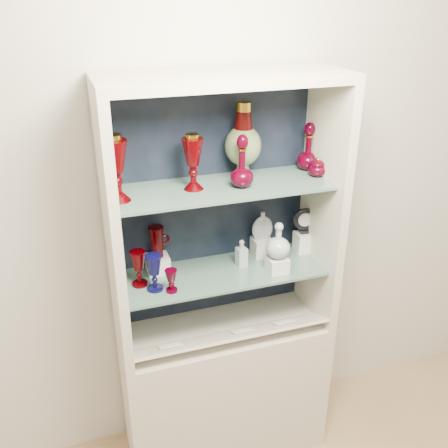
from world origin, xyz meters
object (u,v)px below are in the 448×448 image
object	(u,v)px
pedestal_lamp_right	(193,162)
cameo_medallion	(305,220)
enamel_urn	(243,140)
clear_square_bottle	(242,253)
ruby_goblet_tall	(139,268)
pedestal_lamp_left	(116,168)
cobalt_goblet	(154,273)
ruby_decanter_b	(309,145)
ruby_goblet_small	(171,281)
lidded_bowl	(317,167)
flat_flask	(262,225)
clear_round_decanter	(278,241)
ruby_pitcher	(157,242)
ruby_decanter_a	(242,158)

from	to	relation	value
pedestal_lamp_right	cameo_medallion	bearing A→B (deg)	6.02
enamel_urn	clear_square_bottle	bearing A→B (deg)	-109.65
ruby_goblet_tall	pedestal_lamp_left	bearing A→B (deg)	-153.05
pedestal_lamp_left	cobalt_goblet	distance (m)	0.48
ruby_decanter_b	cobalt_goblet	world-z (taller)	ruby_decanter_b
ruby_goblet_small	cobalt_goblet	bearing A→B (deg)	149.31
lidded_bowl	flat_flask	world-z (taller)	lidded_bowl
lidded_bowl	pedestal_lamp_left	bearing A→B (deg)	-179.35
pedestal_lamp_left	flat_flask	distance (m)	0.78
clear_square_bottle	pedestal_lamp_left	bearing A→B (deg)	-174.59
ruby_decanter_b	clear_round_decanter	distance (m)	0.46
ruby_goblet_small	ruby_pitcher	world-z (taller)	ruby_pitcher
clear_square_bottle	cameo_medallion	bearing A→B (deg)	6.60
enamel_urn	clear_round_decanter	xyz separation A→B (m)	(0.12, -0.16, -0.43)
pedestal_lamp_right	ruby_decanter_b	size ratio (longest dim) A/B	1.00
pedestal_lamp_right	cobalt_goblet	xyz separation A→B (m)	(-0.20, -0.06, -0.45)
ruby_pitcher	clear_square_bottle	bearing A→B (deg)	-11.47
lidded_bowl	cameo_medallion	bearing A→B (deg)	90.00
enamel_urn	ruby_goblet_tall	world-z (taller)	enamel_urn
enamel_urn	ruby_decanter_b	bearing A→B (deg)	-1.17
ruby_decanter_a	clear_square_bottle	xyz separation A→B (m)	(0.03, 0.06, -0.48)
pedestal_lamp_left	ruby_decanter_b	xyz separation A→B (m)	(0.88, 0.11, -0.02)
cobalt_goblet	cameo_medallion	xyz separation A→B (m)	(0.77, 0.12, 0.08)
ruby_goblet_small	ruby_decanter_a	bearing A→B (deg)	9.23
pedestal_lamp_left	ruby_pitcher	world-z (taller)	pedestal_lamp_left
ruby_goblet_small	clear_round_decanter	bearing A→B (deg)	2.01
lidded_bowl	cameo_medallion	xyz separation A→B (m)	(0.00, 0.08, -0.30)
ruby_decanter_a	ruby_goblet_tall	xyz separation A→B (m)	(-0.46, 0.04, -0.46)
lidded_bowl	ruby_pitcher	xyz separation A→B (m)	(-0.72, 0.11, -0.31)
ruby_decanter_a	clear_square_bottle	bearing A→B (deg)	66.27
ruby_decanter_a	flat_flask	world-z (taller)	ruby_decanter_a
pedestal_lamp_left	pedestal_lamp_right	distance (m)	0.32
ruby_goblet_small	cameo_medallion	size ratio (longest dim) A/B	0.78
pedestal_lamp_right	flat_flask	world-z (taller)	pedestal_lamp_right
pedestal_lamp_left	clear_round_decanter	world-z (taller)	pedestal_lamp_left
ruby_goblet_tall	clear_round_decanter	distance (m)	0.63
lidded_bowl	cameo_medallion	size ratio (longest dim) A/B	0.67
ruby_decanter_b	ruby_goblet_small	bearing A→B (deg)	-166.11
enamel_urn	lidded_bowl	xyz separation A→B (m)	(0.32, -0.10, -0.12)
pedestal_lamp_left	clear_round_decanter	distance (m)	0.79
enamel_urn	cameo_medallion	size ratio (longest dim) A/B	2.46
ruby_goblet_tall	clear_square_bottle	xyz separation A→B (m)	(0.48, 0.02, -0.02)
pedestal_lamp_left	ruby_decanter_a	bearing A→B (deg)	-1.34
ruby_pitcher	enamel_urn	bearing A→B (deg)	-2.24
pedestal_lamp_left	ruby_pitcher	distance (m)	0.45
pedestal_lamp_right	ruby_decanter_a	bearing A→B (deg)	-12.12
ruby_decanter_b	flat_flask	size ratio (longest dim) A/B	1.64
cobalt_goblet	clear_round_decanter	size ratio (longest dim) A/B	1.00
clear_square_bottle	cameo_medallion	xyz separation A→B (m)	(0.34, 0.04, 0.10)
pedestal_lamp_right	cobalt_goblet	size ratio (longest dim) A/B	1.41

